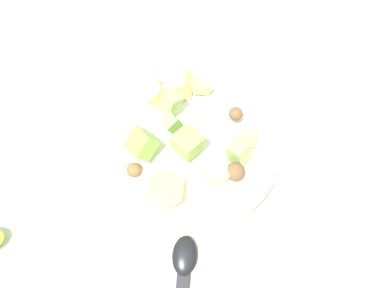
{
  "coord_description": "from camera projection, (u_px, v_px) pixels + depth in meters",
  "views": [
    {
      "loc": [
        0.17,
        -0.09,
        0.58
      ],
      "look_at": [
        -0.02,
        0.01,
        0.05
      ],
      "focal_mm": 35.12,
      "sensor_mm": 36.0,
      "label": 1
    }
  ],
  "objects": [
    {
      "name": "ground_plane",
      "position": [
        193.0,
        166.0,
        0.6
      ],
      "size": [
        2.4,
        2.4,
        0.0
      ],
      "primitive_type": "plane",
      "color": "silver"
    },
    {
      "name": "placemat",
      "position": [
        193.0,
        166.0,
        0.6
      ],
      "size": [
        0.47,
        0.33,
        0.01
      ],
      "primitive_type": "cube",
      "color": "#BCB299",
      "rests_on": "ground_plane"
    },
    {
      "name": "salad_bowl",
      "position": [
        192.0,
        146.0,
        0.57
      ],
      "size": [
        0.26,
        0.26,
        0.11
      ],
      "color": "white",
      "rests_on": "placemat"
    },
    {
      "name": "serving_spoon",
      "position": [
        183.0,
        281.0,
        0.53
      ],
      "size": [
        0.17,
        0.12,
        0.01
      ],
      "color": "black",
      "rests_on": "placemat"
    }
  ]
}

